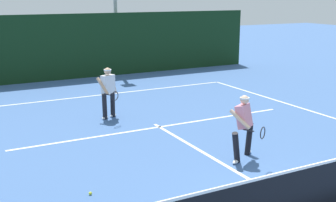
% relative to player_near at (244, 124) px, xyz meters
% --- Properties ---
extents(court_line_baseline_far, '(10.85, 0.10, 0.01)m').
position_rel_player_near_xyz_m(court_line_baseline_far, '(-0.62, 8.19, -0.87)').
color(court_line_baseline_far, white).
rests_on(court_line_baseline_far, ground_plane).
extents(court_line_service, '(8.84, 0.10, 0.01)m').
position_rel_player_near_xyz_m(court_line_service, '(-0.62, 3.27, -0.87)').
color(court_line_service, white).
rests_on(court_line_service, ground_plane).
extents(court_line_centre, '(0.10, 6.40, 0.01)m').
position_rel_player_near_xyz_m(court_line_centre, '(-0.62, 0.39, -0.87)').
color(court_line_centre, white).
rests_on(court_line_centre, ground_plane).
extents(tennis_net, '(11.88, 0.09, 1.10)m').
position_rel_player_near_xyz_m(tennis_net, '(-0.62, -2.81, -0.36)').
color(tennis_net, '#1E4723').
rests_on(tennis_net, ground_plane).
extents(player_near, '(1.01, 1.05, 1.59)m').
position_rel_player_near_xyz_m(player_near, '(0.00, 0.00, 0.00)').
color(player_near, black).
rests_on(player_near, ground_plane).
extents(player_far, '(0.72, 0.92, 1.65)m').
position_rel_player_near_xyz_m(player_far, '(-1.62, 4.91, 0.04)').
color(player_far, black).
rests_on(player_far, ground_plane).
extents(tennis_ball, '(0.07, 0.07, 0.07)m').
position_rel_player_near_xyz_m(tennis_ball, '(-3.90, -0.16, -0.84)').
color(tennis_ball, '#D1E033').
rests_on(tennis_ball, ground_plane).
extents(back_fence_windscreen, '(19.01, 0.12, 3.03)m').
position_rel_player_near_xyz_m(back_fence_windscreen, '(-0.62, 12.07, 0.64)').
color(back_fence_windscreen, black).
rests_on(back_fence_windscreen, ground_plane).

